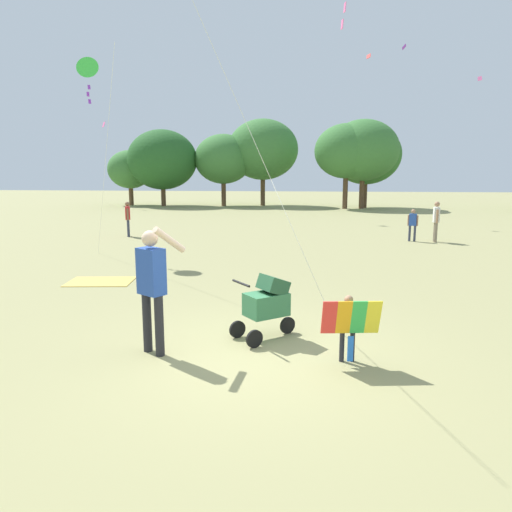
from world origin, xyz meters
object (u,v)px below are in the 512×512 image
at_px(person_adult_flyer, 152,280).
at_px(stroller, 267,301).
at_px(person_red_shirt, 436,218).
at_px(kite_orange_delta, 88,70).
at_px(person_sitting_far, 128,216).
at_px(person_couple_left, 413,222).
at_px(picnic_blanket, 101,282).
at_px(child_with_butterfly_kite, 349,322).

xyz_separation_m(person_adult_flyer, stroller, (1.59, 0.82, -0.49)).
distance_m(person_adult_flyer, stroller, 1.86).
relative_size(stroller, person_red_shirt, 0.67).
xyz_separation_m(kite_orange_delta, person_sitting_far, (-0.54, 4.05, -4.88)).
relative_size(person_adult_flyer, person_couple_left, 1.54).
bearing_deg(picnic_blanket, person_adult_flyer, -57.18).
bearing_deg(person_red_shirt, person_sitting_far, 179.01).
bearing_deg(kite_orange_delta, stroller, -50.06).
distance_m(person_adult_flyer, kite_orange_delta, 10.52).
bearing_deg(child_with_butterfly_kite, stroller, 143.85).
relative_size(stroller, kite_orange_delta, 0.17).
relative_size(kite_orange_delta, person_couple_left, 4.94).
height_order(child_with_butterfly_kite, picnic_blanket, child_with_butterfly_kite).
height_order(child_with_butterfly_kite, person_sitting_far, person_sitting_far).
distance_m(person_adult_flyer, person_red_shirt, 13.97).
bearing_deg(person_couple_left, person_red_shirt, -7.13).
xyz_separation_m(child_with_butterfly_kite, kite_orange_delta, (-7.41, 8.30, 5.13)).
relative_size(child_with_butterfly_kite, person_sitting_far, 0.67).
distance_m(person_adult_flyer, picnic_blanket, 5.23).
bearing_deg(child_with_butterfly_kite, person_adult_flyer, 178.93).
xyz_separation_m(person_adult_flyer, person_red_shirt, (7.01, 12.09, -0.19)).
bearing_deg(person_couple_left, kite_orange_delta, -159.92).
bearing_deg(person_sitting_far, person_couple_left, -0.53).
xyz_separation_m(person_sitting_far, picnic_blanket, (2.39, -8.00, -0.84)).
height_order(kite_orange_delta, picnic_blanket, kite_orange_delta).
bearing_deg(person_sitting_far, person_red_shirt, -0.99).
xyz_separation_m(person_adult_flyer, picnic_blanket, (-2.77, 4.30, -1.09)).
bearing_deg(kite_orange_delta, person_sitting_far, 97.62).
bearing_deg(stroller, picnic_blanket, 141.47).
relative_size(person_adult_flyer, kite_orange_delta, 0.31).
bearing_deg(kite_orange_delta, child_with_butterfly_kite, -48.22).
bearing_deg(picnic_blanket, child_with_butterfly_kite, -38.03).
xyz_separation_m(stroller, person_couple_left, (4.59, 11.37, 0.12)).
relative_size(person_sitting_far, person_couple_left, 1.16).
distance_m(stroller, kite_orange_delta, 10.95).
xyz_separation_m(person_adult_flyer, person_sitting_far, (-5.16, 12.30, -0.25)).
height_order(person_adult_flyer, picnic_blanket, person_adult_flyer).
bearing_deg(person_couple_left, picnic_blanket, -138.59).
distance_m(person_sitting_far, picnic_blanket, 8.39).
height_order(person_couple_left, picnic_blanket, person_couple_left).
distance_m(child_with_butterfly_kite, person_couple_left, 12.70).
xyz_separation_m(person_adult_flyer, person_couple_left, (6.18, 12.19, -0.37)).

